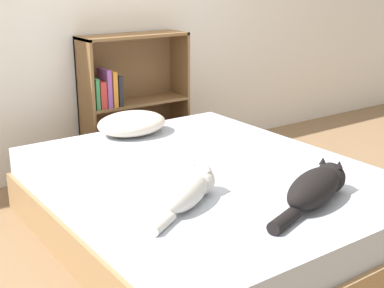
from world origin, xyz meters
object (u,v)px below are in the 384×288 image
at_px(pillow, 132,123).
at_px(bookshelf, 129,99).
at_px(cat_dark, 316,187).
at_px(cat_light, 190,190).
at_px(bed, 208,204).

relative_size(pillow, bookshelf, 0.47).
distance_m(pillow, cat_dark, 1.42).
height_order(pillow, cat_light, cat_light).
xyz_separation_m(bed, cat_dark, (0.13, -0.62, 0.27)).
height_order(bed, cat_light, cat_light).
bearing_deg(cat_light, bookshelf, 39.90).
height_order(bed, pillow, pillow).
bearing_deg(pillow, bookshelf, 63.11).
distance_m(pillow, bookshelf, 0.53).
distance_m(cat_dark, bookshelf, 1.89).
relative_size(bed, bookshelf, 2.05).
distance_m(bed, cat_dark, 0.69).
xyz_separation_m(pillow, cat_dark, (0.15, -1.41, 0.00)).
relative_size(bed, pillow, 4.39).
xyz_separation_m(cat_dark, bookshelf, (0.09, 1.88, 0.04)).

